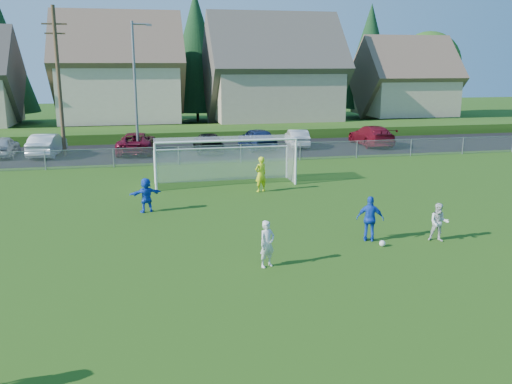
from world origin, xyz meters
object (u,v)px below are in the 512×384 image
car_c (137,143)px  car_g (371,135)px  goalkeeper (261,174)px  player_blue_b (146,195)px  car_d (208,143)px  car_b (47,145)px  player_white_b (439,222)px  car_f (297,138)px  car_e (257,139)px  soccer_goal (224,153)px  player_blue_a (370,219)px  player_white_a (267,244)px  soccer_ball (382,243)px  car_a (3,146)px

car_c → car_g: bearing=-175.3°
goalkeeper → player_blue_b: bearing=1.8°
car_d → car_b: bearing=-3.1°
player_white_b → car_f: size_ratio=0.35×
player_white_b → player_blue_b: player_blue_b is taller
car_f → car_d: bearing=16.3°
car_e → soccer_goal: soccer_goal is taller
player_blue_a → car_f: (3.80, 22.33, -0.15)m
car_d → car_c: bearing=-6.7°
player_blue_a → car_c: 23.44m
player_blue_b → goalkeeper: size_ratio=0.85×
player_blue_a → player_white_a: bearing=45.4°
car_b → goalkeeper: bearing=138.4°
car_d → car_g: 12.91m
car_c → car_e: car_e is taller
car_d → soccer_goal: size_ratio=0.64×
player_white_b → player_blue_b: 12.03m
soccer_goal → car_b: bearing=133.2°
player_white_a → car_f: bearing=46.0°
player_blue_b → car_e: size_ratio=0.32×
goalkeeper → soccer_goal: size_ratio=0.24×
player_blue_a → car_d: 21.50m
player_white_b → car_d: size_ratio=0.30×
car_b → car_e: car_e is taller
soccer_ball → car_c: 24.16m
player_white_a → player_blue_a: player_blue_a is taller
car_d → goalkeeper: bearing=95.3°
car_e → car_f: bearing=-177.6°
car_c → soccer_goal: (4.61, -11.28, 0.88)m
soccer_ball → goalkeeper: size_ratio=0.12×
car_a → car_f: (21.10, 0.00, -0.04)m
soccer_ball → car_f: size_ratio=0.05×
car_a → car_f: size_ratio=1.03×
soccer_ball → player_white_a: size_ratio=0.15×
goalkeeper → soccer_goal: soccer_goal is taller
player_white_b → car_a: (-19.71, 22.88, 0.01)m
player_white_b → car_b: car_b is taller
soccer_ball → car_b: bearing=122.6°
car_c → player_white_b: bearing=120.4°
player_white_b → player_blue_b: size_ratio=0.94×
player_white_b → car_d: bearing=128.6°
player_blue_a → soccer_goal: bearing=-47.8°
soccer_ball → player_blue_b: (-8.05, 6.40, 0.64)m
soccer_goal → player_blue_a: bearing=-71.0°
player_white_b → car_a: 30.20m
player_white_b → car_f: 22.93m
player_white_a → car_c: bearing=74.1°
soccer_ball → car_a: (-17.49, 23.01, 0.61)m
player_blue_a → car_f: player_blue_a is taller
player_blue_b → car_g: bearing=-152.1°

